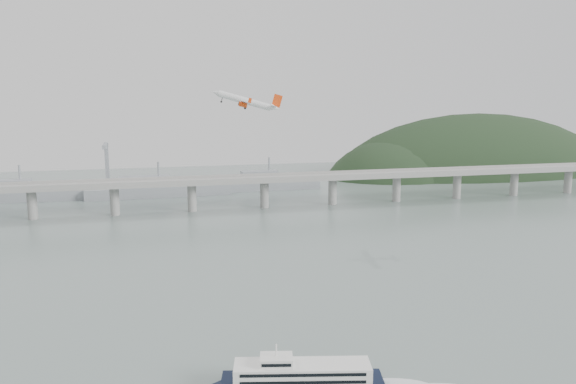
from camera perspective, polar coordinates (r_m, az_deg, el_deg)
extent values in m
plane|color=slate|center=(201.78, 3.96, -12.73)|extent=(900.00, 900.00, 0.00)
cube|color=gray|center=(385.76, -5.33, 1.17)|extent=(800.00, 22.00, 2.20)
cube|color=gray|center=(375.21, -5.08, 1.24)|extent=(800.00, 0.60, 1.80)
cube|color=gray|center=(395.74, -5.58, 1.68)|extent=(800.00, 0.60, 1.80)
cylinder|color=gray|center=(389.40, -24.56, -1.16)|extent=(6.00, 6.00, 21.00)
cylinder|color=gray|center=(383.47, -17.20, -0.86)|extent=(6.00, 6.00, 21.00)
cylinder|color=gray|center=(384.01, -9.73, -0.55)|extent=(6.00, 6.00, 21.00)
cylinder|color=gray|center=(391.00, -2.41, -0.24)|extent=(6.00, 6.00, 21.00)
cylinder|color=gray|center=(404.10, 4.54, 0.06)|extent=(6.00, 6.00, 21.00)
cylinder|color=gray|center=(422.75, 10.97, 0.34)|extent=(6.00, 6.00, 21.00)
cylinder|color=gray|center=(446.24, 16.79, 0.59)|extent=(6.00, 6.00, 21.00)
cylinder|color=gray|center=(473.87, 21.98, 0.81)|extent=(6.00, 6.00, 21.00)
cylinder|color=gray|center=(504.94, 26.56, 1.00)|extent=(6.00, 6.00, 21.00)
ellipsoid|color=black|center=(611.82, 18.45, 0.27)|extent=(320.00, 150.00, 156.00)
ellipsoid|color=black|center=(556.48, 10.78, 0.33)|extent=(140.00, 110.00, 96.00)
ellipsoid|color=black|center=(673.27, 24.42, 0.12)|extent=(220.00, 140.00, 120.00)
cube|color=gray|center=(461.85, -25.45, -0.33)|extent=(95.67, 20.15, 8.00)
cube|color=gray|center=(462.62, -26.68, 0.59)|extent=(33.90, 15.02, 8.00)
cylinder|color=gray|center=(459.60, -25.60, 1.63)|extent=(1.60, 1.60, 14.00)
cube|color=gray|center=(447.99, -12.95, 0.08)|extent=(110.55, 21.43, 8.00)
cube|color=gray|center=(446.67, -14.39, 1.04)|extent=(39.01, 16.73, 8.00)
cylinder|color=gray|center=(445.67, -13.02, 2.11)|extent=(1.60, 1.60, 14.00)
cube|color=gray|center=(468.38, -1.91, 0.74)|extent=(85.00, 13.60, 8.00)
cube|color=gray|center=(465.48, -2.94, 1.67)|extent=(29.75, 11.90, 8.00)
cylinder|color=gray|center=(466.16, -1.92, 2.68)|extent=(1.60, 1.60, 14.00)
cube|color=gray|center=(481.29, -17.90, 2.44)|extent=(3.00, 3.00, 40.00)
cube|color=gray|center=(469.55, -18.08, 4.47)|extent=(3.00, 28.00, 3.00)
cube|color=white|center=(154.85, 1.46, -17.74)|extent=(36.86, 16.26, 4.27)
cube|color=black|center=(150.52, 1.55, -18.12)|extent=(31.67, 7.31, 0.85)
cube|color=black|center=(151.49, 1.55, -18.81)|extent=(31.67, 7.31, 0.85)
cube|color=black|center=(158.19, 1.38, -16.67)|extent=(31.67, 7.31, 0.85)
cube|color=black|center=(159.11, 1.38, -17.33)|extent=(31.67, 7.31, 0.85)
cube|color=white|center=(153.21, -1.20, -16.70)|extent=(9.65, 7.72, 2.22)
cube|color=black|center=(150.50, -1.19, -17.21)|extent=(7.52, 1.80, 0.85)
cylinder|color=white|center=(152.01, -1.20, -15.78)|extent=(0.51, 0.51, 3.42)
cylinder|color=white|center=(276.80, -4.39, 9.24)|extent=(25.44, 9.94, 10.00)
cone|color=white|center=(277.74, -7.34, 9.99)|extent=(5.11, 4.30, 4.18)
cone|color=white|center=(276.64, -1.31, 8.52)|extent=(5.74, 4.14, 4.42)
cube|color=white|center=(276.73, -4.25, 9.01)|extent=(10.61, 31.29, 3.09)
cube|color=white|center=(276.65, -1.46, 8.70)|extent=(5.01, 11.31, 1.55)
cube|color=#E5400F|center=(276.79, -1.11, 9.25)|extent=(5.53, 1.20, 6.82)
cylinder|color=#E5400F|center=(281.76, -4.56, 8.79)|extent=(4.66, 3.13, 3.07)
cylinder|color=black|center=(281.84, -4.94, 8.89)|extent=(1.31, 2.20, 2.11)
cube|color=white|center=(281.78, -4.51, 8.97)|extent=(2.49, 0.70, 1.67)
cylinder|color=#E5400F|center=(271.74, -4.63, 8.86)|extent=(4.66, 3.13, 3.07)
cylinder|color=black|center=(271.82, -5.03, 8.96)|extent=(1.31, 2.20, 2.11)
cube|color=white|center=(271.76, -4.58, 9.05)|extent=(2.49, 0.70, 1.67)
cylinder|color=black|center=(279.06, -4.32, 8.66)|extent=(0.97, 0.40, 2.21)
cylinder|color=black|center=(279.03, -4.38, 8.46)|extent=(1.29, 0.57, 1.25)
cylinder|color=black|center=(274.32, -4.35, 8.70)|extent=(0.97, 0.40, 2.21)
cylinder|color=black|center=(274.30, -4.41, 8.49)|extent=(1.29, 0.57, 1.25)
cylinder|color=black|center=(277.36, -6.74, 9.30)|extent=(0.97, 0.40, 2.21)
cylinder|color=black|center=(277.34, -6.79, 9.10)|extent=(1.29, 0.57, 1.25)
cube|color=#E5400F|center=(292.20, -3.76, 9.01)|extent=(2.00, 0.49, 2.51)
cube|color=#E5400F|center=(261.22, -3.89, 9.27)|extent=(2.00, 0.49, 2.51)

